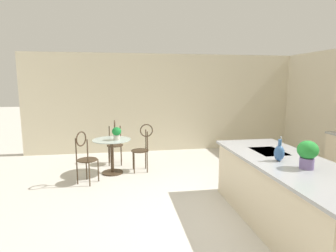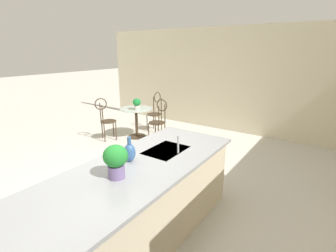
{
  "view_description": "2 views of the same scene",
  "coord_description": "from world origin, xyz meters",
  "px_view_note": "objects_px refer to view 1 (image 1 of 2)",
  "views": [
    {
      "loc": [
        3.48,
        -1.3,
        1.94
      ],
      "look_at": [
        -0.85,
        -0.58,
        1.24
      ],
      "focal_mm": 29.73,
      "sensor_mm": 36.0,
      "label": 1
    },
    {
      "loc": [
        2.14,
        2.51,
        2.12
      ],
      "look_at": [
        -1.34,
        0.14,
        0.84
      ],
      "focal_mm": 26.78,
      "sensor_mm": 36.0,
      "label": 2
    }
  ],
  "objects_px": {
    "chair_toward_desk": "(142,145)",
    "potted_plant_counter_near": "(308,153)",
    "vase_on_counter": "(279,153)",
    "chair_near_window": "(85,155)",
    "chair_by_island": "(115,140)",
    "bistro_table": "(112,153)",
    "potted_plant_on_table": "(117,133)"
  },
  "relations": [
    {
      "from": "chair_near_window",
      "to": "chair_toward_desk",
      "type": "height_order",
      "value": "same"
    },
    {
      "from": "chair_by_island",
      "to": "potted_plant_counter_near",
      "type": "distance_m",
      "value": 4.42
    },
    {
      "from": "chair_by_island",
      "to": "chair_toward_desk",
      "type": "xyz_separation_m",
      "value": [
        0.67,
        0.6,
        0.0
      ]
    },
    {
      "from": "vase_on_counter",
      "to": "chair_near_window",
      "type": "bearing_deg",
      "value": -127.39
    },
    {
      "from": "bistro_table",
      "to": "chair_by_island",
      "type": "xyz_separation_m",
      "value": [
        -0.73,
        0.05,
        0.13
      ]
    },
    {
      "from": "chair_near_window",
      "to": "potted_plant_counter_near",
      "type": "relative_size",
      "value": 3.09
    },
    {
      "from": "chair_by_island",
      "to": "chair_near_window",
      "type": "bearing_deg",
      "value": -22.23
    },
    {
      "from": "chair_near_window",
      "to": "potted_plant_on_table",
      "type": "height_order",
      "value": "chair_near_window"
    },
    {
      "from": "chair_by_island",
      "to": "chair_toward_desk",
      "type": "relative_size",
      "value": 1.0
    },
    {
      "from": "bistro_table",
      "to": "chair_toward_desk",
      "type": "height_order",
      "value": "chair_toward_desk"
    },
    {
      "from": "vase_on_counter",
      "to": "bistro_table",
      "type": "bearing_deg",
      "value": -139.69
    },
    {
      "from": "potted_plant_on_table",
      "to": "vase_on_counter",
      "type": "bearing_deg",
      "value": 39.81
    },
    {
      "from": "chair_by_island",
      "to": "vase_on_counter",
      "type": "bearing_deg",
      "value": 33.06
    },
    {
      "from": "chair_toward_desk",
      "to": "potted_plant_counter_near",
      "type": "height_order",
      "value": "potted_plant_counter_near"
    },
    {
      "from": "chair_near_window",
      "to": "potted_plant_counter_near",
      "type": "xyz_separation_m",
      "value": [
        2.42,
        2.86,
        0.54
      ]
    },
    {
      "from": "chair_toward_desk",
      "to": "vase_on_counter",
      "type": "distance_m",
      "value": 3.16
    },
    {
      "from": "chair_toward_desk",
      "to": "vase_on_counter",
      "type": "relative_size",
      "value": 3.62
    },
    {
      "from": "bistro_table",
      "to": "potted_plant_counter_near",
      "type": "distance_m",
      "value": 3.88
    },
    {
      "from": "chair_near_window",
      "to": "chair_by_island",
      "type": "distance_m",
      "value": 1.39
    },
    {
      "from": "chair_by_island",
      "to": "chair_toward_desk",
      "type": "bearing_deg",
      "value": 41.92
    },
    {
      "from": "chair_near_window",
      "to": "potted_plant_counter_near",
      "type": "distance_m",
      "value": 3.79
    },
    {
      "from": "bistro_table",
      "to": "vase_on_counter",
      "type": "distance_m",
      "value": 3.51
    },
    {
      "from": "chair_near_window",
      "to": "chair_by_island",
      "type": "height_order",
      "value": "same"
    },
    {
      "from": "chair_toward_desk",
      "to": "chair_by_island",
      "type": "bearing_deg",
      "value": -138.08
    },
    {
      "from": "chair_near_window",
      "to": "vase_on_counter",
      "type": "relative_size",
      "value": 3.62
    },
    {
      "from": "potted_plant_counter_near",
      "to": "vase_on_counter",
      "type": "xyz_separation_m",
      "value": [
        -0.35,
        -0.15,
        -0.08
      ]
    },
    {
      "from": "chair_near_window",
      "to": "vase_on_counter",
      "type": "distance_m",
      "value": 3.45
    },
    {
      "from": "bistro_table",
      "to": "vase_on_counter",
      "type": "relative_size",
      "value": 2.78
    },
    {
      "from": "chair_toward_desk",
      "to": "vase_on_counter",
      "type": "height_order",
      "value": "vase_on_counter"
    },
    {
      "from": "chair_by_island",
      "to": "potted_plant_counter_near",
      "type": "bearing_deg",
      "value": 32.17
    },
    {
      "from": "potted_plant_counter_near",
      "to": "chair_near_window",
      "type": "bearing_deg",
      "value": -130.27
    },
    {
      "from": "bistro_table",
      "to": "chair_near_window",
      "type": "xyz_separation_m",
      "value": [
        0.56,
        -0.48,
        0.13
      ]
    }
  ]
}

